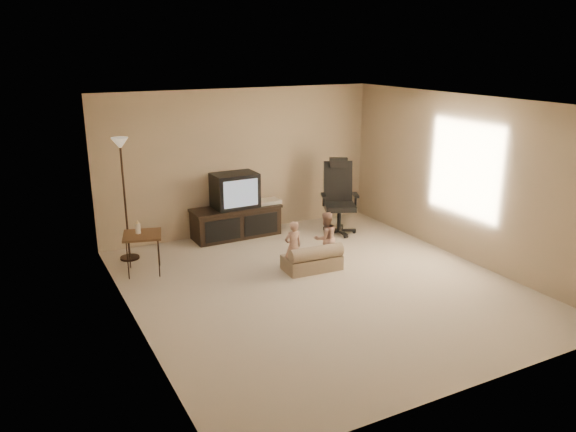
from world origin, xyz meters
The scene contains 9 objects.
floor centered at (0.00, 0.00, 0.00)m, with size 5.50×5.50×0.00m, color beige.
room_shell centered at (0.00, 0.00, 1.52)m, with size 5.50×5.50×5.50m.
tv_stand centered at (-0.22, 2.49, 0.46)m, with size 1.57×0.59×1.12m.
office_chair centered at (1.47, 1.87, 0.47)m, with size 0.79×0.81×1.31m.
side_table centered at (-2.04, 1.61, 0.57)m, with size 0.65×0.65×0.80m.
floor_lamp centered at (-2.11, 2.26, 1.38)m, with size 0.29×0.29×1.89m.
child_sofa centered at (0.19, 0.54, 0.16)m, with size 0.85×0.51×0.41m.
toddler_left centered at (-0.09, 0.64, 0.38)m, with size 0.28×0.20×0.77m, color tan.
toddler_right centered at (0.49, 0.69, 0.40)m, with size 0.39×0.22×0.81m, color tan.
Camera 1 is at (-3.69, -6.12, 3.17)m, focal length 35.00 mm.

